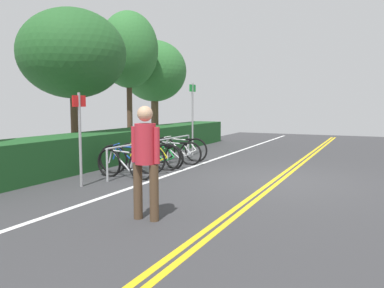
% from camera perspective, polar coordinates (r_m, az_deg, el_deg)
% --- Properties ---
extents(ground_plane, '(29.02, 11.54, 0.05)m').
position_cam_1_polar(ground_plane, '(9.41, 12.42, -5.33)').
color(ground_plane, '#353538').
extents(centre_line_yellow_inner, '(26.12, 0.10, 0.00)m').
position_cam_1_polar(centre_line_yellow_inner, '(9.38, 12.91, -5.20)').
color(centre_line_yellow_inner, gold).
rests_on(centre_line_yellow_inner, ground_plane).
extents(centre_line_yellow_outer, '(26.12, 0.10, 0.00)m').
position_cam_1_polar(centre_line_yellow_outer, '(9.42, 11.95, -5.14)').
color(centre_line_yellow_outer, gold).
rests_on(centre_line_yellow_outer, ground_plane).
extents(bike_lane_stripe_white, '(26.12, 0.12, 0.00)m').
position_cam_1_polar(bike_lane_stripe_white, '(10.30, -2.05, -4.07)').
color(bike_lane_stripe_white, white).
rests_on(bike_lane_stripe_white, ground_plane).
extents(bike_rack, '(4.33, 0.05, 0.78)m').
position_cam_1_polar(bike_rack, '(10.87, -5.44, -0.50)').
color(bike_rack, '#9EA0A5').
rests_on(bike_rack, ground_plane).
extents(bicycle_0, '(0.46, 1.69, 0.75)m').
position_cam_1_polar(bicycle_0, '(9.52, -9.80, -2.86)').
color(bicycle_0, black).
rests_on(bicycle_0, ground_plane).
extents(bicycle_1, '(0.63, 1.70, 0.79)m').
position_cam_1_polar(bicycle_1, '(10.13, -8.77, -2.19)').
color(bicycle_1, black).
rests_on(bicycle_1, ground_plane).
extents(bicycle_2, '(0.57, 1.76, 0.78)m').
position_cam_1_polar(bicycle_2, '(10.60, -6.36, -1.83)').
color(bicycle_2, black).
rests_on(bicycle_2, ground_plane).
extents(bicycle_3, '(0.51, 1.69, 0.69)m').
position_cam_1_polar(bicycle_3, '(11.12, -4.70, -1.69)').
color(bicycle_3, black).
rests_on(bicycle_3, ground_plane).
extents(bicycle_4, '(0.46, 1.78, 0.73)m').
position_cam_1_polar(bicycle_4, '(11.65, -2.60, -1.23)').
color(bicycle_4, black).
rests_on(bicycle_4, ground_plane).
extents(bicycle_5, '(0.46, 1.86, 0.78)m').
position_cam_1_polar(bicycle_5, '(12.31, -1.76, -0.73)').
color(bicycle_5, black).
rests_on(bicycle_5, ground_plane).
extents(pedestrian, '(0.32, 0.49, 1.75)m').
position_cam_1_polar(pedestrian, '(5.95, -6.82, -1.55)').
color(pedestrian, '#4C3826').
rests_on(pedestrian, ground_plane).
extents(sign_post_near, '(0.36, 0.06, 2.02)m').
position_cam_1_polar(sign_post_near, '(8.65, -16.09, 1.99)').
color(sign_post_near, gray).
rests_on(sign_post_near, ground_plane).
extents(sign_post_far, '(0.36, 0.08, 2.50)m').
position_cam_1_polar(sign_post_far, '(13.51, 0.08, 4.65)').
color(sign_post_far, gray).
rests_on(sign_post_far, ground_plane).
extents(hedge_backdrop, '(13.28, 1.31, 0.94)m').
position_cam_1_polar(hedge_backdrop, '(13.13, -9.01, 0.08)').
color(hedge_backdrop, '#1C4C21').
rests_on(hedge_backdrop, ground_plane).
extents(tree_mid, '(3.21, 3.21, 4.61)m').
position_cam_1_polar(tree_mid, '(12.53, -17.11, 12.46)').
color(tree_mid, '#473323').
rests_on(tree_mid, ground_plane).
extents(tree_far_right, '(2.22, 2.22, 5.24)m').
position_cam_1_polar(tree_far_right, '(15.24, -9.25, 13.39)').
color(tree_far_right, '#473323').
rests_on(tree_far_right, ground_plane).
extents(tree_extra, '(2.79, 2.79, 4.53)m').
position_cam_1_polar(tree_extra, '(17.32, -5.53, 10.51)').
color(tree_extra, brown).
rests_on(tree_extra, ground_plane).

